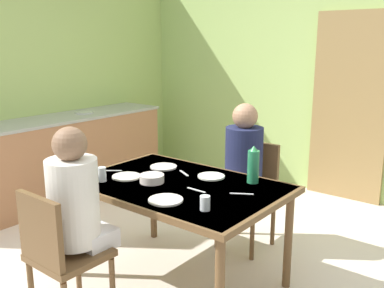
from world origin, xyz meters
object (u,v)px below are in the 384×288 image
at_px(chair_near_diner, 59,252).
at_px(serving_bowl_center, 152,178).
at_px(dining_table, 178,193).
at_px(water_bottle_green_near, 253,165).
at_px(kitchen_counter, 58,158).
at_px(person_near_diner, 75,199).
at_px(chair_far_diner, 251,188).
at_px(person_far_diner, 243,158).

height_order(chair_near_diner, serving_bowl_center, chair_near_diner).
bearing_deg(chair_near_diner, dining_table, 76.38).
distance_m(dining_table, water_bottle_green_near, 0.55).
distance_m(kitchen_counter, water_bottle_green_near, 2.55).
xyz_separation_m(kitchen_counter, serving_bowl_center, (1.97, -0.58, 0.32)).
bearing_deg(person_near_diner, serving_bowl_center, 85.85).
bearing_deg(chair_near_diner, kitchen_counter, 145.63).
height_order(dining_table, chair_far_diner, chair_far_diner).
distance_m(chair_near_diner, person_near_diner, 0.31).
relative_size(chair_near_diner, person_far_diner, 1.13).
bearing_deg(dining_table, person_far_diner, 83.35).
height_order(dining_table, person_near_diner, person_near_diner).
bearing_deg(dining_table, serving_bowl_center, -148.89).
bearing_deg(chair_near_diner, person_far_diner, 79.52).
bearing_deg(person_near_diner, chair_far_diner, 79.52).
bearing_deg(water_bottle_green_near, chair_far_diner, 121.54).
height_order(person_near_diner, serving_bowl_center, person_near_diner).
distance_m(kitchen_counter, dining_table, 2.19).
xyz_separation_m(kitchen_counter, chair_near_diner, (1.93, -1.32, 0.05)).
bearing_deg(chair_near_diner, chair_far_diner, 80.36).
height_order(person_near_diner, water_bottle_green_near, person_near_diner).
height_order(chair_far_diner, serving_bowl_center, chair_far_diner).
height_order(chair_far_diner, person_far_diner, person_far_diner).
relative_size(chair_far_diner, person_far_diner, 1.13).
distance_m(dining_table, serving_bowl_center, 0.21).
relative_size(kitchen_counter, serving_bowl_center, 15.21).
relative_size(chair_far_diner, serving_bowl_center, 5.12).
bearing_deg(dining_table, chair_near_diner, -103.62).
xyz_separation_m(person_near_diner, serving_bowl_center, (0.04, 0.60, -0.02)).
height_order(chair_near_diner, chair_far_diner, same).
bearing_deg(person_near_diner, kitchen_counter, 148.48).
bearing_deg(dining_table, person_near_diner, -106.15).
xyz_separation_m(dining_table, person_far_diner, (0.08, 0.70, 0.11)).
distance_m(chair_near_diner, person_far_diner, 1.59).
bearing_deg(water_bottle_green_near, kitchen_counter, 176.63).
xyz_separation_m(kitchen_counter, person_far_diner, (2.21, 0.22, 0.33)).
bearing_deg(chair_far_diner, chair_near_diner, 80.36).
bearing_deg(chair_far_diner, person_near_diner, 79.52).
xyz_separation_m(dining_table, chair_far_diner, (0.08, 0.84, -0.17)).
relative_size(person_near_diner, serving_bowl_center, 4.53).
bearing_deg(person_far_diner, chair_near_diner, 79.52).
relative_size(kitchen_counter, chair_far_diner, 2.97).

